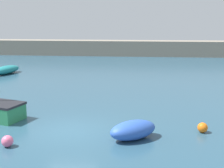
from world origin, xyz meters
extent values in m
cube|color=#284C60|center=(0.00, 0.00, -0.10)|extent=(120.00, 120.00, 0.20)
cube|color=gray|center=(0.00, 32.86, 1.12)|extent=(66.98, 3.11, 2.24)
ellipsoid|color=teal|center=(-10.05, 15.37, 0.41)|extent=(2.23, 3.81, 0.81)
ellipsoid|color=#2D56B7|center=(3.15, -0.71, 0.43)|extent=(2.58, 2.32, 0.86)
sphere|color=orange|center=(6.46, 0.45, 0.25)|extent=(0.49, 0.49, 0.49)
sphere|color=#EA668C|center=(-2.17, -2.14, 0.25)|extent=(0.50, 0.50, 0.50)
camera|label=1|loc=(3.53, -14.18, 5.36)|focal=50.00mm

